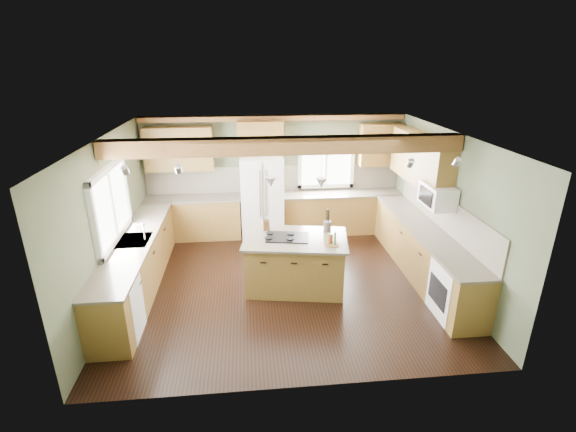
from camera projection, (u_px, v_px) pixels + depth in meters
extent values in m
plane|color=black|center=(285.00, 283.00, 7.38)|extent=(5.60, 5.60, 0.00)
plane|color=silver|center=(285.00, 136.00, 6.44)|extent=(5.60, 5.60, 0.00)
plane|color=#4A5039|center=(274.00, 174.00, 9.23)|extent=(5.60, 0.00, 5.60)
plane|color=#4A5039|center=(111.00, 220.00, 6.65)|extent=(0.00, 5.00, 5.00)
plane|color=#4A5039|center=(447.00, 208.00, 7.18)|extent=(0.00, 5.00, 5.00)
cube|color=brown|center=(286.00, 146.00, 6.36)|extent=(5.55, 0.26, 0.26)
cube|color=brown|center=(274.00, 118.00, 8.69)|extent=(5.55, 0.20, 0.10)
cube|color=brown|center=(274.00, 178.00, 9.25)|extent=(5.58, 0.03, 0.58)
cube|color=brown|center=(444.00, 212.00, 7.25)|extent=(0.03, 3.70, 0.58)
cube|color=brown|center=(194.00, 218.00, 9.09)|extent=(2.02, 0.60, 0.88)
cube|color=#443D32|center=(192.00, 198.00, 8.93)|extent=(2.06, 0.64, 0.04)
cube|color=brown|center=(342.00, 213.00, 9.40)|extent=(2.62, 0.60, 0.88)
cube|color=#443D32|center=(343.00, 194.00, 9.24)|extent=(2.66, 0.64, 0.04)
cube|color=brown|center=(138.00, 266.00, 7.03)|extent=(0.60, 3.70, 0.88)
cube|color=#443D32|center=(134.00, 241.00, 6.87)|extent=(0.64, 3.74, 0.04)
cube|color=brown|center=(423.00, 253.00, 7.50)|extent=(0.60, 3.70, 0.88)
cube|color=#443D32|center=(426.00, 229.00, 7.34)|extent=(0.64, 3.74, 0.04)
cube|color=brown|center=(179.00, 149.00, 8.65)|extent=(1.40, 0.35, 0.90)
cube|color=brown|center=(260.00, 138.00, 8.74)|extent=(0.96, 0.35, 0.70)
cube|color=brown|center=(420.00, 159.00, 7.76)|extent=(0.35, 2.20, 0.90)
cube|color=brown|center=(380.00, 145.00, 9.05)|extent=(0.90, 0.35, 0.90)
cube|color=white|center=(110.00, 204.00, 6.61)|extent=(0.04, 1.60, 1.05)
cube|color=white|center=(326.00, 162.00, 9.23)|extent=(1.10, 0.04, 1.00)
cube|color=#262628|center=(134.00, 241.00, 6.86)|extent=(0.50, 0.65, 0.03)
cylinder|color=#B2B2B7|center=(144.00, 232.00, 6.83)|extent=(0.02, 0.02, 0.28)
cube|color=white|center=(117.00, 310.00, 5.83)|extent=(0.60, 0.60, 0.84)
cube|color=white|center=(457.00, 291.00, 6.30)|extent=(0.60, 0.72, 0.84)
cube|color=white|center=(438.00, 196.00, 7.02)|extent=(0.40, 0.70, 0.38)
cone|color=#B2B2B7|center=(271.00, 182.00, 6.61)|extent=(0.18, 0.18, 0.16)
cone|color=#B2B2B7|center=(321.00, 183.00, 6.57)|extent=(0.18, 0.18, 0.16)
cube|color=silver|center=(262.00, 197.00, 8.99)|extent=(0.90, 0.74, 1.80)
cube|color=brown|center=(295.00, 264.00, 7.11)|extent=(1.74, 1.23, 0.88)
cube|color=#443D32|center=(296.00, 239.00, 6.94)|extent=(1.86, 1.35, 0.04)
cube|color=black|center=(288.00, 237.00, 6.94)|extent=(0.76, 0.57, 0.02)
cube|color=brown|center=(266.00, 225.00, 7.22)|extent=(0.11, 0.09, 0.18)
cylinder|color=#3B352F|center=(327.00, 226.00, 7.18)|extent=(0.13, 0.13, 0.18)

